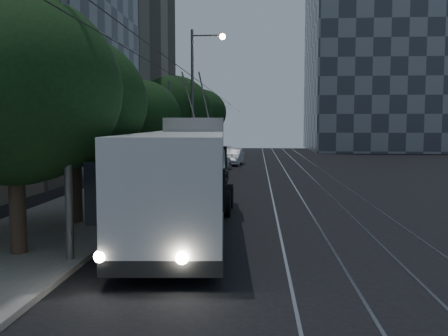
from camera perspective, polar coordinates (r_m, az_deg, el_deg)
ground at (r=17.79m, az=5.38°, el=-6.88°), size 120.00×120.00×0.00m
sidewalk at (r=38.21m, az=-6.77°, el=-0.41°), size 5.00×90.00×0.15m
tram_rails at (r=37.70m, az=8.35°, el=-0.60°), size 4.52×90.00×0.02m
overhead_wires at (r=37.66m, az=-3.04°, el=4.71°), size 2.23×90.00×6.00m
building_glass_mid at (r=44.61m, az=-21.85°, el=17.30°), size 14.40×18.40×26.80m
building_tan_far at (r=63.72m, az=-13.82°, el=17.33°), size 14.40×22.40×34.80m
building_distant_right at (r=75.19m, az=18.37°, el=11.12°), size 22.00×18.00×24.00m
trolleybus at (r=17.22m, az=-4.55°, el=-1.19°), size 3.56×13.16×5.63m
pickup_silver at (r=26.66m, az=-4.41°, el=-0.99°), size 4.66×6.92×1.76m
car_white_a at (r=31.77m, az=-3.09°, el=-0.36°), size 2.74×4.36×1.38m
car_white_b at (r=39.45m, az=-1.12°, el=0.59°), size 3.03×4.60×1.24m
car_white_c at (r=45.16m, az=1.00°, el=1.29°), size 1.93×4.55×1.46m
car_white_d at (r=49.33m, az=0.38°, el=1.67°), size 2.41×4.80×1.57m
tree_0 at (r=14.57m, az=-22.95°, el=8.33°), size 5.76×5.76×7.20m
tree_1 at (r=18.59m, az=-16.80°, el=7.24°), size 5.20×5.20×6.80m
tree_2 at (r=26.19m, az=-9.49°, el=5.78°), size 4.17×4.17×5.94m
tree_3 at (r=39.10m, az=-5.81°, el=6.67°), size 5.79×5.79×7.43m
tree_4 at (r=43.55m, az=-4.14°, el=5.94°), size 4.31×4.31×6.34m
tree_5 at (r=53.03m, az=-2.72°, el=6.33°), size 5.50×5.50×7.37m
streetlamp_near at (r=13.55m, az=-16.10°, el=17.20°), size 2.63×0.44×10.99m
streetlamp_far at (r=36.54m, az=-2.98°, el=9.08°), size 2.51×0.44×10.43m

